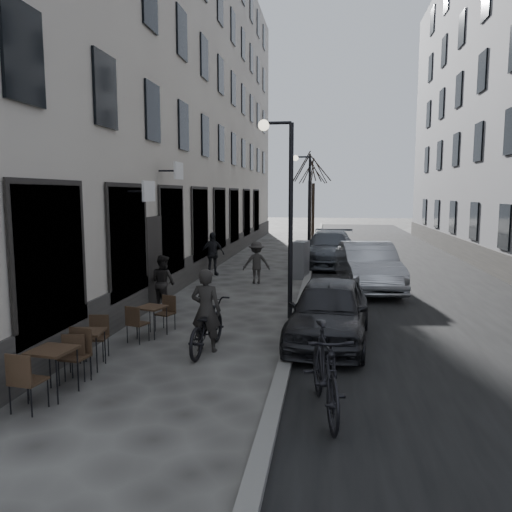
% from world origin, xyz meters
% --- Properties ---
extents(ground, '(120.00, 120.00, 0.00)m').
position_xyz_m(ground, '(0.00, 0.00, 0.00)').
color(ground, '#363431').
rests_on(ground, ground).
extents(road, '(7.30, 60.00, 0.00)m').
position_xyz_m(road, '(3.85, 16.00, 0.00)').
color(road, black).
rests_on(road, ground).
extents(kerb, '(0.25, 60.00, 0.12)m').
position_xyz_m(kerb, '(0.20, 16.00, 0.06)').
color(kerb, slate).
rests_on(kerb, ground).
extents(building_left, '(4.00, 35.00, 16.00)m').
position_xyz_m(building_left, '(-6.00, 16.50, 8.00)').
color(building_left, '#AEA392').
rests_on(building_left, ground).
extents(streetlamp_near, '(0.90, 0.28, 5.09)m').
position_xyz_m(streetlamp_near, '(-0.17, 6.00, 3.16)').
color(streetlamp_near, black).
rests_on(streetlamp_near, ground).
extents(streetlamp_far, '(0.90, 0.28, 5.09)m').
position_xyz_m(streetlamp_far, '(-0.17, 18.00, 3.16)').
color(streetlamp_far, black).
rests_on(streetlamp_far, ground).
extents(tree_near, '(2.40, 2.40, 5.70)m').
position_xyz_m(tree_near, '(-0.10, 21.00, 4.66)').
color(tree_near, black).
rests_on(tree_near, ground).
extents(tree_far, '(2.40, 2.40, 5.70)m').
position_xyz_m(tree_far, '(-0.10, 27.00, 4.66)').
color(tree_far, black).
rests_on(tree_far, ground).
extents(bistro_set_a, '(0.71, 1.60, 0.93)m').
position_xyz_m(bistro_set_a, '(-3.37, 0.41, 0.48)').
color(bistro_set_a, black).
rests_on(bistro_set_a, ground).
extents(bistro_set_b, '(0.66, 1.47, 0.85)m').
position_xyz_m(bistro_set_b, '(-3.44, 1.70, 0.44)').
color(bistro_set_b, black).
rests_on(bistro_set_b, ground).
extents(bistro_set_c, '(0.77, 1.44, 0.82)m').
position_xyz_m(bistro_set_c, '(-2.99, 3.89, 0.42)').
color(bistro_set_c, black).
rests_on(bistro_set_c, ground).
extents(utility_cabinet, '(0.67, 1.02, 1.42)m').
position_xyz_m(utility_cabinet, '(-0.09, 12.30, 0.71)').
color(utility_cabinet, slate).
rests_on(utility_cabinet, ground).
extents(bicycle, '(0.85, 2.05, 1.05)m').
position_xyz_m(bicycle, '(-1.50, 3.03, 0.53)').
color(bicycle, black).
rests_on(bicycle, ground).
extents(cyclist_rider, '(0.66, 0.46, 1.73)m').
position_xyz_m(cyclist_rider, '(-1.50, 3.03, 0.86)').
color(cyclist_rider, black).
rests_on(cyclist_rider, ground).
extents(pedestrian_near, '(0.95, 0.89, 1.55)m').
position_xyz_m(pedestrian_near, '(-3.60, 6.49, 0.77)').
color(pedestrian_near, black).
rests_on(pedestrian_near, ground).
extents(pedestrian_mid, '(1.10, 0.80, 1.53)m').
position_xyz_m(pedestrian_mid, '(-1.60, 10.90, 0.76)').
color(pedestrian_mid, '#2D2B27').
rests_on(pedestrian_mid, ground).
extents(pedestrian_far, '(1.07, 0.91, 1.71)m').
position_xyz_m(pedestrian_far, '(-3.60, 12.45, 0.86)').
color(pedestrian_far, black).
rests_on(pedestrian_far, ground).
extents(car_near, '(2.02, 4.25, 1.40)m').
position_xyz_m(car_near, '(1.01, 4.04, 0.70)').
color(car_near, black).
rests_on(car_near, ground).
extents(car_mid, '(2.17, 4.97, 1.59)m').
position_xyz_m(car_mid, '(2.30, 10.32, 0.79)').
color(car_mid, '#9DA0A6').
rests_on(car_mid, ground).
extents(car_far, '(2.63, 5.47, 1.54)m').
position_xyz_m(car_far, '(1.00, 15.89, 0.77)').
color(car_far, '#3E4249').
rests_on(car_far, ground).
extents(moped, '(0.98, 2.27, 1.32)m').
position_xyz_m(moped, '(0.95, 0.38, 0.66)').
color(moped, black).
rests_on(moped, ground).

